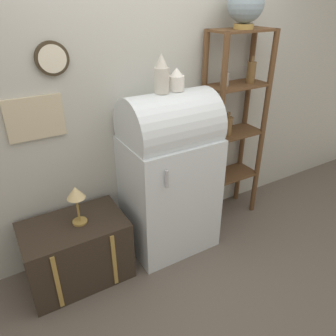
{
  "coord_description": "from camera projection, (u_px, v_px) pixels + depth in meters",
  "views": [
    {
      "loc": [
        -1.23,
        -1.79,
        2.04
      ],
      "look_at": [
        -0.01,
        0.27,
        0.77
      ],
      "focal_mm": 35.0,
      "sensor_mm": 36.0,
      "label": 1
    }
  ],
  "objects": [
    {
      "name": "ground_plane",
      "position": [
        185.0,
        258.0,
        2.86
      ],
      "size": [
        12.0,
        12.0,
        0.0
      ],
      "primitive_type": "plane",
      "color": "#60564C"
    },
    {
      "name": "wall_back",
      "position": [
        150.0,
        90.0,
        2.67
      ],
      "size": [
        7.0,
        0.09,
        2.7
      ],
      "color": "#B7B7AD",
      "rests_on": "ground_plane"
    },
    {
      "name": "refrigerator",
      "position": [
        169.0,
        173.0,
        2.73
      ],
      "size": [
        0.73,
        0.59,
        1.4
      ],
      "color": "silver",
      "rests_on": "ground_plane"
    },
    {
      "name": "suitcase_trunk",
      "position": [
        77.0,
        251.0,
        2.57
      ],
      "size": [
        0.77,
        0.5,
        0.52
      ],
      "color": "#33281E",
      "rests_on": "ground_plane"
    },
    {
      "name": "shelf_unit",
      "position": [
        234.0,
        121.0,
        3.02
      ],
      "size": [
        0.58,
        0.3,
        1.79
      ],
      "color": "brown",
      "rests_on": "ground_plane"
    },
    {
      "name": "globe",
      "position": [
        246.0,
        5.0,
        2.53
      ],
      "size": [
        0.29,
        0.29,
        0.33
      ],
      "color": "#AD8942",
      "rests_on": "shelf_unit"
    },
    {
      "name": "vase_left",
      "position": [
        162.0,
        75.0,
        2.33
      ],
      "size": [
        0.11,
        0.11,
        0.28
      ],
      "color": "beige",
      "rests_on": "refrigerator"
    },
    {
      "name": "vase_center",
      "position": [
        177.0,
        80.0,
        2.42
      ],
      "size": [
        0.12,
        0.12,
        0.17
      ],
      "color": "white",
      "rests_on": "refrigerator"
    },
    {
      "name": "desk_lamp",
      "position": [
        76.0,
        196.0,
        2.35
      ],
      "size": [
        0.14,
        0.14,
        0.31
      ],
      "color": "#AD8942",
      "rests_on": "suitcase_trunk"
    }
  ]
}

